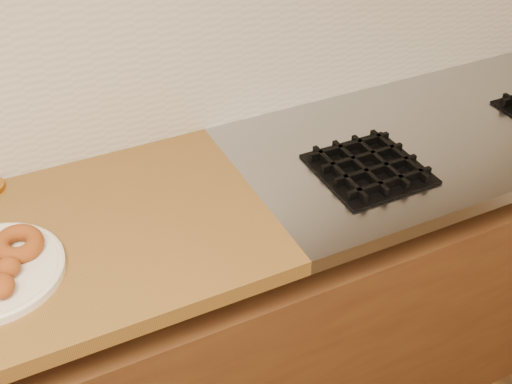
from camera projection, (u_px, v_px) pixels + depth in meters
stovetop at (455, 130)px, 1.82m from camera, size 1.30×0.62×0.04m
burner_grates at (469, 136)px, 1.74m from camera, size 0.91×0.26×0.03m
ring_donut at (18, 244)px, 1.36m from camera, size 0.14×0.14×0.05m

